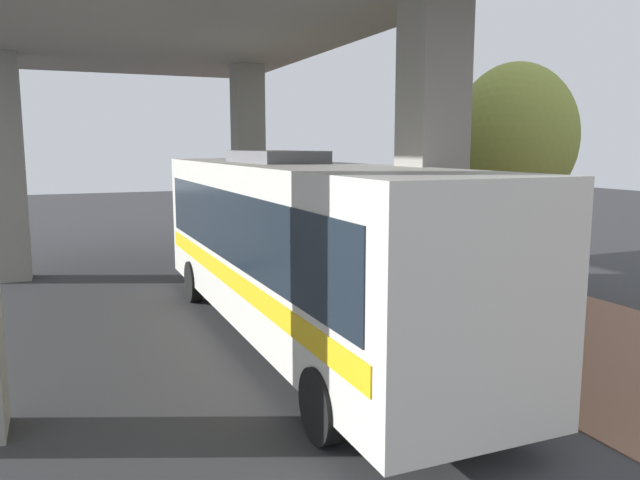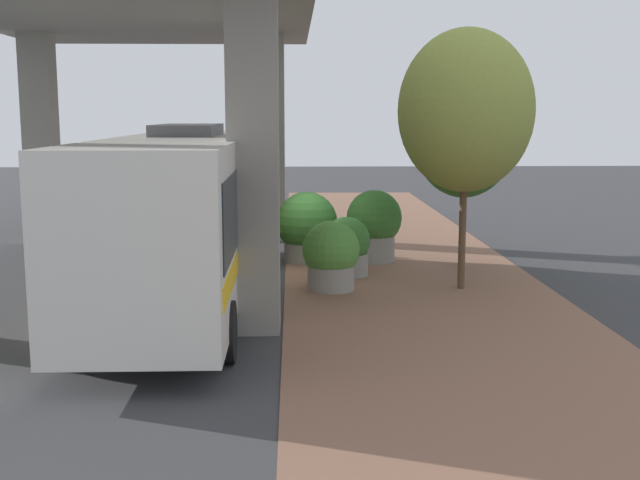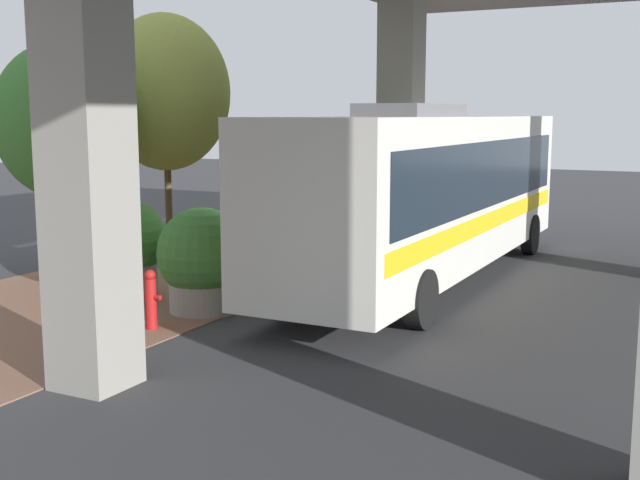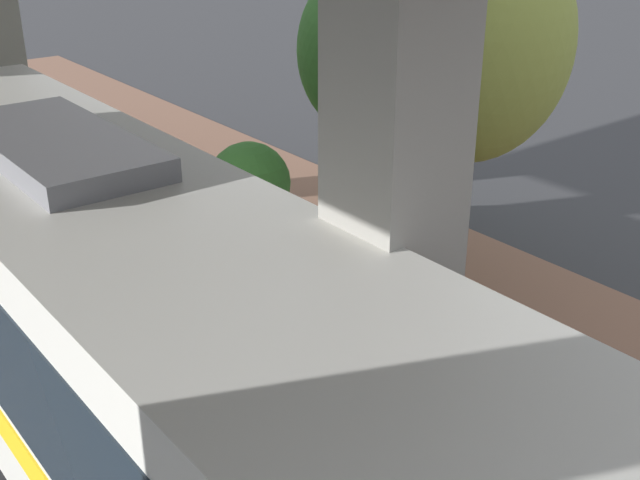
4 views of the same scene
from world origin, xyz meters
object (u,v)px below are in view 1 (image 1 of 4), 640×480
Objects in this scene: fire_hydrant at (310,257)px; street_tree_near at (515,138)px; street_tree_far at (465,162)px; planter_middle at (385,244)px; planter_front at (389,267)px; planter_extra at (406,278)px; planter_back at (327,250)px; bus at (295,240)px.

fire_hydrant is 6.87m from street_tree_near.
street_tree_near reaches higher than street_tree_far.
planter_middle is (-1.73, 1.48, 0.50)m from fire_hydrant.
planter_extra is (0.45, 1.60, 0.08)m from planter_front.
planter_back is at bearing -63.95° from planter_front.
street_tree_far is at bearing -159.20° from planter_front.
bus is 6.46m from street_tree_near.
planter_front is (-3.57, -2.63, -1.30)m from bus.
planter_middle is (-0.86, -1.82, 0.30)m from planter_front.
street_tree_near is at bearing 115.65° from planter_middle.
planter_extra is (-0.42, 4.90, 0.28)m from fire_hydrant.
planter_front is at bearing -32.45° from street_tree_near.
planter_front is at bearing 64.77° from planter_middle.
street_tree_near is (-3.37, 4.88, 3.47)m from fire_hydrant.
planter_extra is 0.32× the size of street_tree_far.
planter_back is at bearing -45.53° from street_tree_near.
planter_front is 0.75× the size of planter_middle.
bus reaches higher than planter_middle.
bus is at bearing 45.13° from planter_middle.
street_tree_far is (-3.94, 2.13, 2.84)m from fire_hydrant.
planter_front is 4.21m from street_tree_far.
planter_back is (-2.64, -4.53, -1.07)m from bus.
planter_middle is 0.33× the size of street_tree_near.
planter_extra is 0.27× the size of street_tree_near.
bus is at bearing 18.26° from planter_extra.
planter_back is (0.93, -1.90, 0.23)m from planter_front.
fire_hydrant is 1.46m from planter_back.
fire_hydrant is 0.52× the size of planter_middle.
planter_front is at bearing 20.80° from street_tree_far.
fire_hydrant is at bearing -114.45° from bus.
planter_extra is at bearing 38.17° from street_tree_far.
street_tree_near is (-1.63, 3.40, 2.97)m from planter_middle.
planter_front is 0.25× the size of street_tree_near.
street_tree_near is at bearing -179.63° from planter_extra.
planter_middle is 0.39× the size of street_tree_far.
bus is 6.34× the size of planter_back.
planter_middle reaches higher than planter_back.
planter_middle is 3.67m from planter_extra.
street_tree_far reaches higher than planter_front.
bus is 6.35m from planter_middle.
planter_back is (0.05, 1.40, 0.42)m from fire_hydrant.
street_tree_near is at bearing 134.47° from planter_back.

